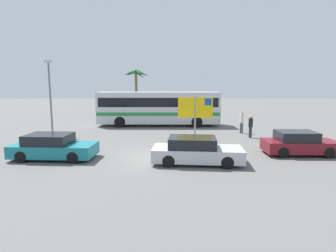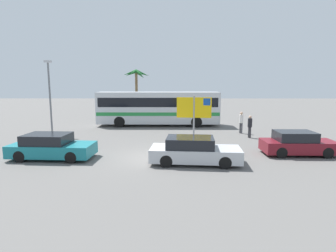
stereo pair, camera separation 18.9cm
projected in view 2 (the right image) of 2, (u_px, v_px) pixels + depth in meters
ground at (155, 157)px, 15.19m from camera, size 120.00×120.00×0.00m
bus_front_coach at (158, 107)px, 26.19m from camera, size 11.30×2.51×3.17m
ferry_sign at (195, 110)px, 17.60m from camera, size 2.19×0.34×3.20m
car_teal at (51, 147)px, 14.74m from camera, size 4.40×2.07×1.32m
car_maroon at (297, 144)px, 15.51m from camera, size 3.97×1.76×1.32m
car_silver at (194, 151)px, 13.84m from camera, size 4.60×2.18×1.32m
pedestrian_near_sign at (250, 125)px, 20.30m from camera, size 0.32×0.32×1.65m
pedestrian_crossing_lot at (241, 121)px, 22.13m from camera, size 0.32×0.32×1.74m
lamp_post_left_side at (50, 94)px, 21.79m from camera, size 0.56×0.20×5.73m
palm_tree_seaside at (136, 78)px, 34.12m from camera, size 3.20×3.23×5.67m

